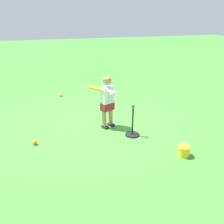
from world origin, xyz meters
name	(u,v)px	position (x,y,z in m)	size (l,w,h in m)	color
ground_plane	(93,122)	(0.00, 0.00, 0.00)	(40.00, 40.00, 0.00)	#479338
child_batter	(107,98)	(-0.22, 0.33, 0.65)	(0.55, 0.43, 1.08)	#232328
play_ball_near_batter	(35,142)	(1.27, 0.64, 0.05)	(0.09, 0.09, 0.09)	orange
play_ball_by_bucket	(61,95)	(0.44, -2.07, 0.05)	(0.10, 0.10, 0.10)	yellow
play_ball_behind_batter	(105,91)	(-0.90, -2.07, 0.04)	(0.09, 0.09, 0.09)	purple
batting_tee	(132,130)	(-0.57, 0.86, 0.10)	(0.28, 0.28, 0.62)	black
toy_bucket	(184,151)	(-1.10, 1.83, 0.10)	(0.22, 0.22, 0.19)	yellow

